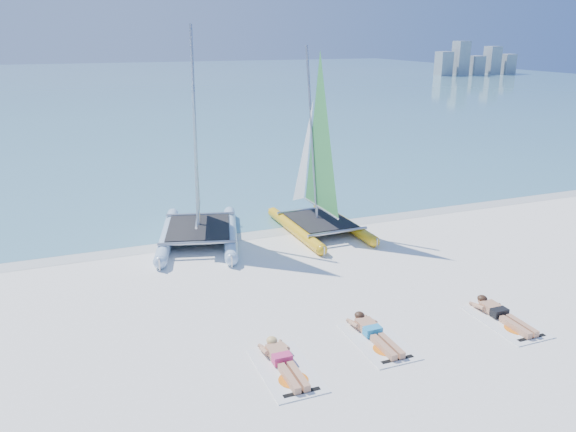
% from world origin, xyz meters
% --- Properties ---
extents(ground, '(140.00, 140.00, 0.00)m').
position_xyz_m(ground, '(0.00, 0.00, 0.00)').
color(ground, white).
rests_on(ground, ground).
extents(sea, '(140.00, 115.00, 0.01)m').
position_xyz_m(sea, '(0.00, 63.00, 0.01)').
color(sea, '#6BA1B2').
rests_on(sea, ground).
extents(wet_sand_strip, '(140.00, 1.40, 0.01)m').
position_xyz_m(wet_sand_strip, '(0.00, 5.50, 0.00)').
color(wet_sand_strip, silver).
rests_on(wet_sand_strip, ground).
extents(distant_skyline, '(14.00, 2.00, 5.00)m').
position_xyz_m(distant_skyline, '(53.71, 62.00, 1.94)').
color(distant_skyline, '#929CA1').
rests_on(distant_skyline, ground).
extents(catamaran_blue, '(3.44, 5.22, 6.55)m').
position_xyz_m(catamaran_blue, '(-2.15, 5.47, 1.95)').
color(catamaran_blue, silver).
rests_on(catamaran_blue, ground).
extents(catamaran_yellow, '(2.17, 4.66, 5.91)m').
position_xyz_m(catamaran_yellow, '(1.62, 5.22, 1.86)').
color(catamaran_yellow, yellow).
rests_on(catamaran_yellow, ground).
extents(towel_a, '(1.00, 1.85, 0.02)m').
position_xyz_m(towel_a, '(-2.21, -2.19, 0.01)').
color(towel_a, white).
rests_on(towel_a, ground).
extents(sunbather_a, '(0.37, 1.73, 0.26)m').
position_xyz_m(sunbather_a, '(-2.21, -1.99, 0.12)').
color(sunbather_a, tan).
rests_on(sunbather_a, towel_a).
extents(towel_b, '(1.00, 1.85, 0.02)m').
position_xyz_m(towel_b, '(-0.07, -1.89, 0.01)').
color(towel_b, white).
rests_on(towel_b, ground).
extents(sunbather_b, '(0.37, 1.73, 0.26)m').
position_xyz_m(sunbather_b, '(-0.07, -1.69, 0.12)').
color(sunbather_b, tan).
rests_on(sunbather_b, towel_b).
extents(towel_c, '(1.00, 1.85, 0.02)m').
position_xyz_m(towel_c, '(2.97, -2.20, 0.01)').
color(towel_c, white).
rests_on(towel_c, ground).
extents(sunbather_c, '(0.37, 1.73, 0.26)m').
position_xyz_m(sunbather_c, '(2.97, -2.01, 0.12)').
color(sunbather_c, tan).
rests_on(sunbather_c, towel_c).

